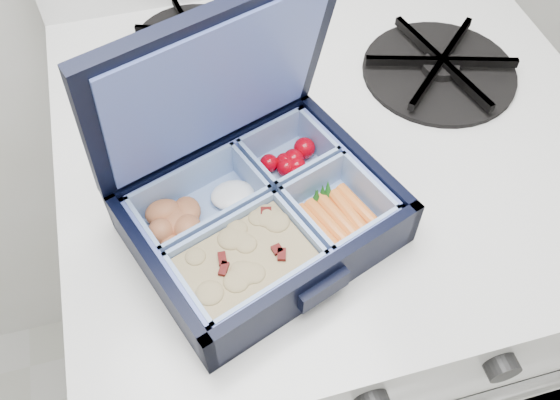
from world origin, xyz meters
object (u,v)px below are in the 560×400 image
object	(u,v)px
bento_box	(262,218)
stove	(312,298)
burner_grate	(441,65)
fork	(235,138)

from	to	relation	value
bento_box	stove	bearing A→B (deg)	30.75
burner_grate	bento_box	bearing A→B (deg)	-147.30
stove	burner_grate	xyz separation A→B (m)	(0.16, 0.03, 0.51)
bento_box	burner_grate	world-z (taller)	bento_box
fork	bento_box	bearing A→B (deg)	-33.15
bento_box	fork	xyz separation A→B (m)	(0.00, 0.14, -0.03)
stove	fork	xyz separation A→B (m)	(-0.12, -0.01, 0.50)
burner_grate	fork	bearing A→B (deg)	-171.31
bento_box	fork	bearing A→B (deg)	69.31
bento_box	fork	distance (m)	0.14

